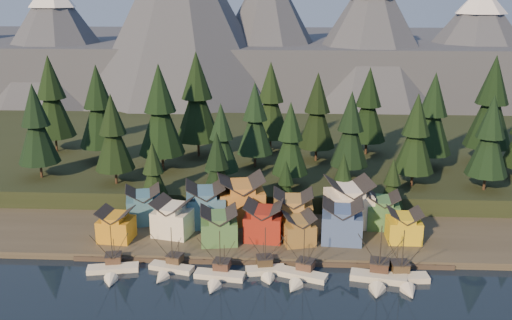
# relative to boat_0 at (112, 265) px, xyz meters

# --- Properties ---
(ground) EXTENTS (500.00, 500.00, 0.00)m
(ground) POSITION_rel_boat_0_xyz_m (30.07, -9.46, -1.95)
(ground) COLOR black
(ground) RESTS_ON ground
(shore_strip) EXTENTS (400.00, 50.00, 1.50)m
(shore_strip) POSITION_rel_boat_0_xyz_m (30.07, 30.54, -1.20)
(shore_strip) COLOR #3A352A
(shore_strip) RESTS_ON ground
(hillside) EXTENTS (420.00, 100.00, 6.00)m
(hillside) POSITION_rel_boat_0_xyz_m (30.07, 80.54, 1.05)
(hillside) COLOR black
(hillside) RESTS_ON ground
(dock) EXTENTS (80.00, 4.00, 1.00)m
(dock) POSITION_rel_boat_0_xyz_m (30.07, 7.04, -1.45)
(dock) COLOR #463C32
(dock) RESTS_ON ground
(mountain_ridge) EXTENTS (560.00, 190.00, 90.00)m
(mountain_ridge) POSITION_rel_boat_0_xyz_m (25.87, 204.13, 24.10)
(mountain_ridge) COLOR #4C5362
(mountain_ridge) RESTS_ON ground
(boat_0) EXTENTS (10.95, 11.59, 10.94)m
(boat_0) POSITION_rel_boat_0_xyz_m (0.00, 0.00, 0.00)
(boat_0) COLOR silver
(boat_0) RESTS_ON ground
(boat_1) EXTENTS (9.85, 10.31, 10.31)m
(boat_1) POSITION_rel_boat_0_xyz_m (11.42, 1.21, -0.06)
(boat_1) COLOR beige
(boat_1) RESTS_ON ground
(boat_2) EXTENTS (10.62, 11.31, 11.04)m
(boat_2) POSITION_rel_boat_0_xyz_m (21.83, -1.69, 0.06)
(boat_2) COLOR beige
(boat_2) RESTS_ON ground
(boat_3) EXTENTS (8.60, 9.18, 10.81)m
(boat_3) POSITION_rel_boat_0_xyz_m (31.29, 1.27, 0.23)
(boat_3) COLOR silver
(boat_3) RESTS_ON ground
(boat_4) EXTENTS (10.61, 11.03, 11.31)m
(boat_4) POSITION_rel_boat_0_xyz_m (38.20, -0.63, 0.14)
(boat_4) COLOR beige
(boat_4) RESTS_ON ground
(boat_5) EXTENTS (11.76, 12.41, 12.72)m
(boat_5) POSITION_rel_boat_0_xyz_m (53.42, -1.16, 0.42)
(boat_5) COLOR beige
(boat_5) RESTS_ON ground
(boat_6) EXTENTS (11.02, 11.86, 11.78)m
(boat_6) POSITION_rel_boat_0_xyz_m (58.39, -1.03, 0.21)
(boat_6) COLOR beige
(boat_6) RESTS_ON ground
(house_front_0) EXTENTS (7.88, 7.52, 7.24)m
(house_front_0) POSITION_rel_boat_0_xyz_m (-2.78, 13.24, 3.35)
(house_front_0) COLOR #C7891C
(house_front_0) RESTS_ON shore_strip
(house_front_1) EXTENTS (9.79, 9.55, 8.47)m
(house_front_1) POSITION_rel_boat_0_xyz_m (9.42, 16.76, 4.00)
(house_front_1) COLOR silver
(house_front_1) RESTS_ON shore_strip
(house_front_2) EXTENTS (9.02, 9.07, 7.77)m
(house_front_2) POSITION_rel_boat_0_xyz_m (20.33, 13.38, 3.63)
(house_front_2) COLOR #43743F
(house_front_2) RESTS_ON shore_strip
(house_front_3) EXTENTS (9.01, 8.66, 8.43)m
(house_front_3) POSITION_rel_boat_0_xyz_m (30.18, 15.64, 3.98)
(house_front_3) COLOR maroon
(house_front_3) RESTS_ON shore_strip
(house_front_4) EXTENTS (8.17, 8.55, 6.78)m
(house_front_4) POSITION_rel_boat_0_xyz_m (37.94, 13.82, 3.11)
(house_front_4) COLOR olive
(house_front_4) RESTS_ON shore_strip
(house_front_5) EXTENTS (9.43, 8.70, 9.24)m
(house_front_5) POSITION_rel_boat_0_xyz_m (47.62, 15.26, 4.40)
(house_front_5) COLOR #3B558D
(house_front_5) RESTS_ON shore_strip
(house_front_6) EXTENTS (7.26, 6.87, 7.25)m
(house_front_6) POSITION_rel_boat_0_xyz_m (61.47, 16.10, 3.36)
(house_front_6) COLOR gold
(house_front_6) RESTS_ON shore_strip
(house_back_0) EXTENTS (9.62, 9.39, 8.67)m
(house_back_0) POSITION_rel_boat_0_xyz_m (0.91, 23.75, 4.10)
(house_back_0) COLOR #396B88
(house_back_0) RESTS_ON shore_strip
(house_back_1) EXTENTS (10.46, 10.55, 10.18)m
(house_back_1) POSITION_rel_boat_0_xyz_m (16.07, 23.23, 4.89)
(house_back_1) COLOR teal
(house_back_1) RESTS_ON shore_strip
(house_back_2) EXTENTS (12.44, 11.74, 11.41)m
(house_back_2) POSITION_rel_boat_0_xyz_m (24.32, 25.67, 5.54)
(house_back_2) COLOR #BE7A30
(house_back_2) RESTS_ON shore_strip
(house_back_3) EXTENTS (9.10, 8.11, 9.20)m
(house_back_3) POSITION_rel_boat_0_xyz_m (36.79, 21.46, 4.38)
(house_back_3) COLOR #A3783A
(house_back_3) RESTS_ON shore_strip
(house_back_4) EXTENTS (11.67, 11.33, 11.14)m
(house_back_4) POSITION_rel_boat_0_xyz_m (49.98, 24.92, 5.40)
(house_back_4) COLOR white
(house_back_4) RESTS_ON shore_strip
(house_back_5) EXTENTS (7.77, 7.86, 8.28)m
(house_back_5) POSITION_rel_boat_0_xyz_m (57.93, 23.83, 3.90)
(house_back_5) COLOR #3E7341
(house_back_5) RESTS_ON shore_strip
(tree_hill_0) EXTENTS (11.16, 11.16, 26.01)m
(tree_hill_0) POSITION_rel_boat_0_xyz_m (-31.93, 42.54, 18.27)
(tree_hill_0) COLOR #332319
(tree_hill_0) RESTS_ON hillside
(tree_hill_1) EXTENTS (12.47, 12.47, 29.06)m
(tree_hill_1) POSITION_rel_boat_0_xyz_m (-19.93, 58.54, 19.93)
(tree_hill_1) COLOR #332319
(tree_hill_1) RESTS_ON hillside
(tree_hill_2) EXTENTS (10.41, 10.41, 24.24)m
(tree_hill_2) POSITION_rel_boat_0_xyz_m (-9.93, 38.54, 17.30)
(tree_hill_2) COLOR #332319
(tree_hill_2) RESTS_ON hillside
(tree_hill_3) EXTENTS (13.06, 13.06, 30.43)m
(tree_hill_3) POSITION_rel_boat_0_xyz_m (0.07, 50.54, 20.68)
(tree_hill_3) COLOR #332319
(tree_hill_3) RESTS_ON hillside
(tree_hill_4) EXTENTS (13.81, 13.81, 32.17)m
(tree_hill_4) POSITION_rel_boat_0_xyz_m (8.07, 65.54, 21.64)
(tree_hill_4) COLOR #332319
(tree_hill_4) RESTS_ON hillside
(tree_hill_5) EXTENTS (9.29, 9.29, 21.64)m
(tree_hill_5) POSITION_rel_boat_0_xyz_m (18.07, 40.54, 15.87)
(tree_hill_5) COLOR #332319
(tree_hill_5) RESTS_ON hillside
(tree_hill_6) EXTENTS (10.66, 10.66, 24.83)m
(tree_hill_6) POSITION_rel_boat_0_xyz_m (26.07, 55.54, 17.62)
(tree_hill_6) COLOR #332319
(tree_hill_6) RESTS_ON hillside
(tree_hill_7) EXTENTS (9.69, 9.69, 22.56)m
(tree_hill_7) POSITION_rel_boat_0_xyz_m (36.07, 38.54, 16.38)
(tree_hill_7) COLOR #332319
(tree_hill_7) RESTS_ON hillside
(tree_hill_8) EXTENTS (11.46, 11.46, 26.70)m
(tree_hill_8) POSITION_rel_boat_0_xyz_m (44.07, 62.54, 18.64)
(tree_hill_8) COLOR #332319
(tree_hill_8) RESTS_ON hillside
(tree_hill_9) EXTENTS (10.39, 10.39, 24.20)m
(tree_hill_9) POSITION_rel_boat_0_xyz_m (52.07, 45.54, 17.28)
(tree_hill_9) COLOR #332319
(tree_hill_9) RESTS_ON hillside
(tree_hill_10) EXTENTS (11.67, 11.67, 27.18)m
(tree_hill_10) POSITION_rel_boat_0_xyz_m (60.07, 70.54, 18.91)
(tree_hill_10) COLOR #332319
(tree_hill_10) RESTS_ON hillside
(tree_hill_11) EXTENTS (10.60, 10.60, 24.70)m
(tree_hill_11) POSITION_rel_boat_0_xyz_m (68.07, 40.54, 17.55)
(tree_hill_11) COLOR #332319
(tree_hill_11) RESTS_ON hillside
(tree_hill_12) EXTENTS (11.91, 11.91, 27.73)m
(tree_hill_12) POSITION_rel_boat_0_xyz_m (76.07, 56.54, 19.21)
(tree_hill_12) COLOR #332319
(tree_hill_12) RESTS_ON hillside
(tree_hill_13) EXTENTS (10.64, 10.64, 24.79)m
(tree_hill_13) POSITION_rel_boat_0_xyz_m (86.07, 38.54, 17.60)
(tree_hill_13) COLOR #332319
(tree_hill_13) RESTS_ON hillside
(tree_hill_14) EXTENTS (13.70, 13.70, 31.91)m
(tree_hill_14) POSITION_rel_boat_0_xyz_m (94.07, 62.54, 21.50)
(tree_hill_14) COLOR #332319
(tree_hill_14) RESTS_ON hillside
(tree_hill_15) EXTENTS (12.24, 12.24, 28.51)m
(tree_hill_15) POSITION_rel_boat_0_xyz_m (30.07, 72.54, 19.64)
(tree_hill_15) COLOR #332319
(tree_hill_15) RESTS_ON hillside
(tree_hill_16) EXTENTS (13.12, 13.12, 30.55)m
(tree_hill_16) POSITION_rel_boat_0_xyz_m (-37.93, 68.54, 20.75)
(tree_hill_16) COLOR #332319
(tree_hill_16) RESTS_ON hillside
(tree_shore_0) EXTENTS (7.86, 7.86, 18.31)m
(tree_shore_0) POSITION_rel_boat_0_xyz_m (2.07, 30.54, 9.55)
(tree_shore_0) COLOR #332319
(tree_shore_0) RESTS_ON shore_strip
(tree_shore_1) EXTENTS (9.04, 9.04, 21.06)m
(tree_shore_1) POSITION_rel_boat_0_xyz_m (18.07, 30.54, 11.06)
(tree_shore_1) COLOR #332319
(tree_shore_1) RESTS_ON shore_strip
(tree_shore_2) EXTENTS (6.05, 6.05, 14.10)m
(tree_shore_2) POSITION_rel_boat_0_xyz_m (35.07, 30.54, 7.24)
(tree_shore_2) COLOR #332319
(tree_shore_2) RESTS_ON shore_strip
(tree_shore_3) EXTENTS (6.87, 6.87, 16.00)m
(tree_shore_3) POSITION_rel_boat_0_xyz_m (49.07, 30.54, 8.28)
(tree_shore_3) COLOR #332319
(tree_shore_3) RESTS_ON shore_strip
(tree_shore_4) EXTENTS (6.42, 6.42, 14.96)m
(tree_shore_4) POSITION_rel_boat_0_xyz_m (61.07, 30.54, 7.71)
(tree_shore_4) COLOR #332319
(tree_shore_4) RESTS_ON shore_strip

